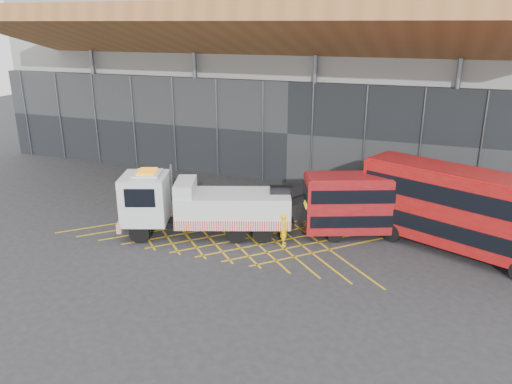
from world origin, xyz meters
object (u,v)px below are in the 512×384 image
at_px(recovery_truck, 200,205).
at_px(bus_towed, 383,202).
at_px(bus_second, 468,209).
at_px(worker, 284,230).

height_order(recovery_truck, bus_towed, recovery_truck).
bearing_deg(recovery_truck, bus_second, -9.66).
xyz_separation_m(bus_towed, bus_second, (4.57, -1.05, 0.52)).
bearing_deg(recovery_truck, worker, -16.07).
height_order(recovery_truck, bus_second, bus_second).
bearing_deg(bus_second, bus_towed, -169.81).
distance_m(bus_second, worker, 10.08).
height_order(bus_towed, worker, bus_towed).
xyz_separation_m(recovery_truck, worker, (5.18, 0.34, -0.96)).
bearing_deg(worker, bus_second, -92.53).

